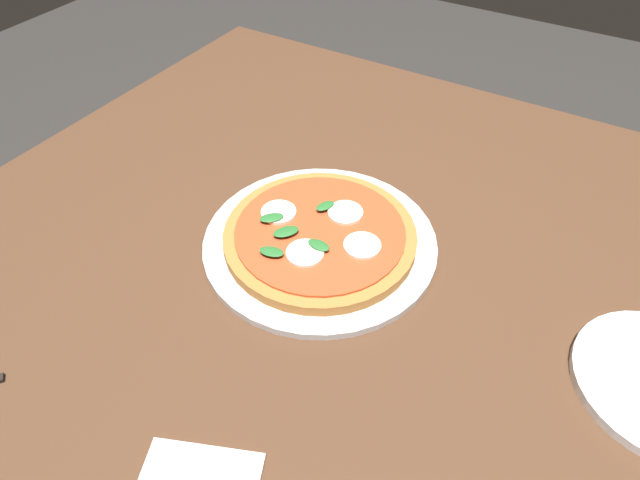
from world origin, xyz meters
The scene contains 4 objects.
ground_plane centered at (0.00, 0.00, 0.00)m, with size 6.00×6.00×0.00m, color #2D2B28.
dining_table centered at (0.00, 0.00, 0.67)m, with size 1.34×1.17×0.76m.
serving_tray centered at (0.06, 0.01, 0.76)m, with size 0.36×0.36×0.01m, color silver.
pizza centered at (0.06, 0.02, 0.78)m, with size 0.30×0.30×0.03m.
Camera 1 is at (-0.25, 0.53, 1.35)m, focal length 30.21 mm.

